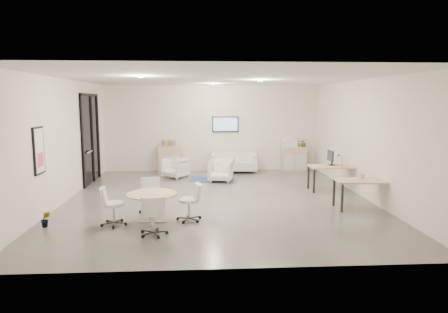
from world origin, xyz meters
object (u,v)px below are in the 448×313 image
Objects in this scene: sideboard_right at (294,159)px; desk_front at (364,183)px; round_table at (152,197)px; desk_rear at (333,168)px; armchair_left at (176,167)px; loveseat at (234,163)px; sideboard_left at (170,159)px; armchair_right at (221,170)px.

sideboard_right is 5.42m from desk_front.
desk_front is at bearing 9.71° from round_table.
round_table is (-4.95, -2.85, -0.09)m from desk_rear.
sideboard_right is 7.76m from round_table.
sideboard_right reaches higher than desk_rear.
sideboard_right is 4.52m from armchair_left.
desk_front is (0.45, -5.40, 0.18)m from sideboard_right.
sideboard_right is 2.31m from loveseat.
desk_rear is 5.71m from round_table.
desk_front is (0.09, -1.99, -0.02)m from desk_rear.
sideboard_left reaches higher than armchair_right.
round_table is (-0.21, -5.10, 0.19)m from armchair_left.
desk_rear is (3.23, -1.53, 0.27)m from armchair_right.
armchair_left is 0.69× the size of round_table.
armchair_right is (1.77, -1.88, -0.10)m from sideboard_left.
armchair_right is 0.71× the size of round_table.
armchair_left reaches higher than loveseat.
sideboard_right is at bearing 52.83° from armchair_left.
loveseat is at bearing 69.41° from round_table.
sideboard_right is at bearing 6.50° from loveseat.
armchair_right reaches higher than loveseat.
sideboard_left is 1.29× the size of armchair_left.
round_table is at bearing -108.49° from loveseat.
armchair_left is 6.43m from desk_front.
loveseat is at bearing 63.30° from armchair_left.
armchair_left is at bearing 165.97° from armchair_right.
loveseat is at bearing 123.27° from desk_front.
desk_front is 5.11m from round_table.
armchair_right reaches higher than desk_rear.
armchair_left is 5.25m from desk_rear.
loveseat is 1.19× the size of desk_front.
sideboard_left is 1.06× the size of sideboard_right.
desk_front is at bearing -60.11° from loveseat.
sideboard_right reaches higher than armchair_left.
loveseat is 5.91m from desk_front.
round_table is (-5.04, -0.86, -0.07)m from desk_front.
armchair_right is at bearing 138.82° from desk_front.
sideboard_right is 0.54× the size of loveseat.
armchair_right is at bearing -46.65° from sideboard_left.
armchair_right is at bearing 155.83° from desk_rear.
sideboard_left is 1.26× the size of armchair_right.
sideboard_left is at bearing 141.06° from armchair_left.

